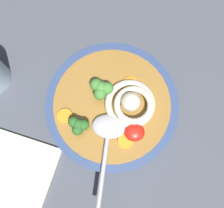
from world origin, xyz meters
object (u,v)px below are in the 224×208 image
object	(u,v)px
soup_bowl	(112,107)
folded_napkin	(12,172)
soup_spoon	(108,134)
noodle_pile	(131,104)

from	to	relation	value
soup_bowl	folded_napkin	distance (cm)	22.73
soup_spoon	folded_napkin	distance (cm)	20.19
soup_spoon	folded_napkin	bearing A→B (deg)	-63.08
soup_bowl	soup_spoon	distance (cm)	6.57
noodle_pile	soup_spoon	bearing A→B (deg)	-122.03
soup_bowl	folded_napkin	world-z (taller)	soup_bowl
soup_bowl	noodle_pile	bearing A→B (deg)	1.70
soup_bowl	soup_spoon	size ratio (longest dim) A/B	1.43
noodle_pile	soup_bowl	bearing A→B (deg)	-178.30
noodle_pile	folded_napkin	size ratio (longest dim) A/B	0.66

